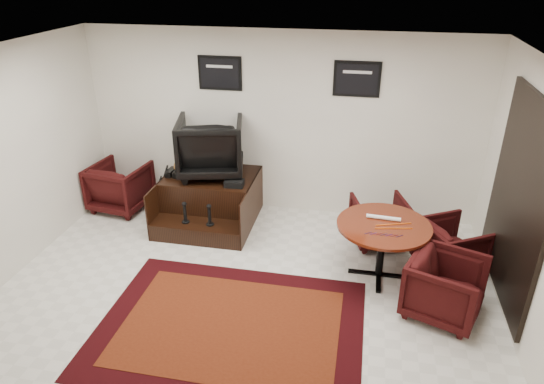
{
  "coord_description": "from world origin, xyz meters",
  "views": [
    {
      "loc": [
        1.26,
        -4.43,
        3.69
      ],
      "look_at": [
        0.2,
        0.9,
        1.05
      ],
      "focal_mm": 32.0,
      "sensor_mm": 36.0,
      "label": 1
    }
  ],
  "objects_px": {
    "table_chair_window": "(452,244)",
    "shine_chair": "(210,144)",
    "shine_podium": "(211,200)",
    "table_chair_corner": "(446,285)",
    "armchair_side": "(120,184)",
    "table_chair_back": "(379,219)",
    "meeting_table": "(383,231)"
  },
  "relations": [
    {
      "from": "meeting_table",
      "to": "table_chair_window",
      "type": "height_order",
      "value": "meeting_table"
    },
    {
      "from": "armchair_side",
      "to": "table_chair_corner",
      "type": "xyz_separation_m",
      "value": [
        4.8,
        -1.71,
        -0.02
      ]
    },
    {
      "from": "shine_chair",
      "to": "table_chair_back",
      "type": "distance_m",
      "value": 2.69
    },
    {
      "from": "table_chair_window",
      "to": "shine_chair",
      "type": "bearing_deg",
      "value": 46.97
    },
    {
      "from": "shine_podium",
      "to": "table_chair_corner",
      "type": "distance_m",
      "value": 3.65
    },
    {
      "from": "shine_podium",
      "to": "table_chair_back",
      "type": "xyz_separation_m",
      "value": [
        2.54,
        -0.18,
        0.04
      ]
    },
    {
      "from": "shine_chair",
      "to": "table_chair_corner",
      "type": "distance_m",
      "value": 3.8
    },
    {
      "from": "armchair_side",
      "to": "meeting_table",
      "type": "distance_m",
      "value": 4.24
    },
    {
      "from": "meeting_table",
      "to": "armchair_side",
      "type": "bearing_deg",
      "value": 165.04
    },
    {
      "from": "shine_podium",
      "to": "shine_chair",
      "type": "distance_m",
      "value": 0.88
    },
    {
      "from": "shine_podium",
      "to": "shine_chair",
      "type": "xyz_separation_m",
      "value": [
        0.0,
        0.14,
        0.87
      ]
    },
    {
      "from": "armchair_side",
      "to": "table_chair_back",
      "type": "distance_m",
      "value": 4.08
    },
    {
      "from": "armchair_side",
      "to": "table_chair_window",
      "type": "relative_size",
      "value": 1.14
    },
    {
      "from": "meeting_table",
      "to": "table_chair_corner",
      "type": "distance_m",
      "value": 0.97
    },
    {
      "from": "armchair_side",
      "to": "table_chair_window",
      "type": "height_order",
      "value": "armchair_side"
    },
    {
      "from": "meeting_table",
      "to": "shine_podium",
      "type": "bearing_deg",
      "value": 158.31
    },
    {
      "from": "meeting_table",
      "to": "table_chair_corner",
      "type": "xyz_separation_m",
      "value": [
        0.7,
        -0.61,
        -0.26
      ]
    },
    {
      "from": "armchair_side",
      "to": "shine_chair",
      "type": "bearing_deg",
      "value": -169.64
    },
    {
      "from": "shine_chair",
      "to": "meeting_table",
      "type": "bearing_deg",
      "value": 142.15
    },
    {
      "from": "shine_chair",
      "to": "table_chair_corner",
      "type": "height_order",
      "value": "shine_chair"
    },
    {
      "from": "shine_podium",
      "to": "table_chair_corner",
      "type": "height_order",
      "value": "table_chair_corner"
    },
    {
      "from": "shine_chair",
      "to": "table_chair_corner",
      "type": "bearing_deg",
      "value": 138.02
    },
    {
      "from": "table_chair_back",
      "to": "table_chair_window",
      "type": "distance_m",
      "value": 1.04
    },
    {
      "from": "armchair_side",
      "to": "table_chair_back",
      "type": "xyz_separation_m",
      "value": [
        4.07,
        -0.25,
        -0.05
      ]
    },
    {
      "from": "shine_podium",
      "to": "meeting_table",
      "type": "relative_size",
      "value": 1.23
    },
    {
      "from": "shine_chair",
      "to": "armchair_side",
      "type": "height_order",
      "value": "shine_chair"
    },
    {
      "from": "armchair_side",
      "to": "shine_podium",
      "type": "bearing_deg",
      "value": -175.01
    },
    {
      "from": "meeting_table",
      "to": "table_chair_corner",
      "type": "height_order",
      "value": "table_chair_corner"
    },
    {
      "from": "armchair_side",
      "to": "table_chair_corner",
      "type": "relative_size",
      "value": 1.05
    },
    {
      "from": "meeting_table",
      "to": "table_chair_window",
      "type": "distance_m",
      "value": 1.0
    },
    {
      "from": "armchair_side",
      "to": "meeting_table",
      "type": "xyz_separation_m",
      "value": [
        4.09,
        -1.09,
        0.24
      ]
    },
    {
      "from": "table_chair_window",
      "to": "table_chair_corner",
      "type": "height_order",
      "value": "table_chair_corner"
    }
  ]
}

